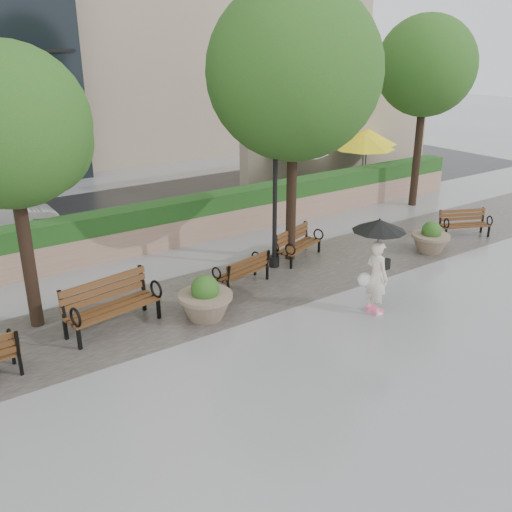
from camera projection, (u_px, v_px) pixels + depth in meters
ground at (329, 333)px, 12.18m from camera, size 100.00×100.00×0.00m
cobble_strip at (250, 286)px, 14.47m from camera, size 28.00×3.20×0.01m
hedge_wall at (176, 222)px, 17.30m from camera, size 24.00×0.80×1.35m
cafe_wall at (342, 136)px, 24.19m from camera, size 10.00×0.60×4.00m
cafe_hedge at (368, 183)px, 22.79m from camera, size 8.00×0.50×0.90m
asphalt_street at (125, 212)px, 20.60m from camera, size 40.00×7.00×0.00m
bench_1 at (113, 315)px, 12.26m from camera, size 2.15×1.15×1.10m
bench_2 at (242, 277)px, 14.41m from camera, size 1.62×0.94×0.82m
bench_3 at (299, 250)px, 16.19m from camera, size 1.73×1.15×0.87m
bench_4 at (464, 229)px, 18.04m from camera, size 1.65×1.19×0.83m
planter_left at (205, 302)px, 12.71m from camera, size 1.22×1.22×1.03m
planter_right at (430, 240)px, 16.70m from camera, size 1.10×1.10×0.92m
lamppost at (275, 203)px, 15.06m from camera, size 0.28×0.28×4.14m
tree_0 at (16, 131)px, 11.18m from camera, size 3.34×3.23×5.92m
tree_1 at (297, 77)px, 14.66m from camera, size 4.53×4.53×7.36m
tree_2 at (427, 70)px, 19.92m from camera, size 3.54×3.46×6.72m
patio_umb_white at (296, 146)px, 21.94m from camera, size 2.50×2.50×2.30m
patio_umb_yellow_a at (364, 142)px, 22.93m from camera, size 2.50×2.50×2.30m
patio_umb_yellow_b at (367, 137)px, 24.03m from camera, size 2.50×2.50×2.30m
pedestrian at (377, 257)px, 12.69m from camera, size 1.20×1.20×2.20m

